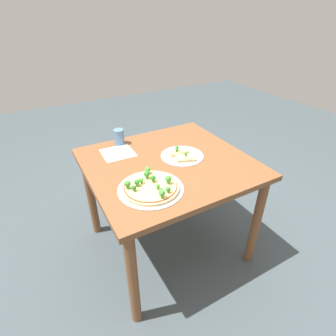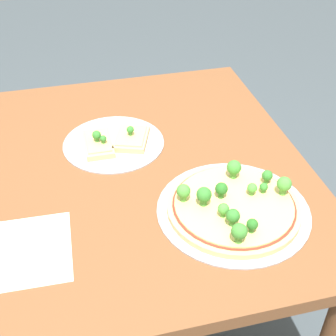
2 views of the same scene
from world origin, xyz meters
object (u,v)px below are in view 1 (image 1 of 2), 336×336
at_px(dining_table, 168,175).
at_px(pizza_tray_slice, 182,155).
at_px(drinking_cup, 119,137).
at_px(pizza_tray_whole, 151,187).

bearing_deg(dining_table, pizza_tray_slice, -172.66).
bearing_deg(drinking_cup, dining_table, 115.40).
distance_m(pizza_tray_whole, drinking_cup, 0.61).
height_order(pizza_tray_whole, pizza_tray_slice, pizza_tray_whole).
distance_m(pizza_tray_slice, drinking_cup, 0.48).
xyz_separation_m(dining_table, pizza_tray_slice, (-0.11, -0.01, 0.11)).
relative_size(pizza_tray_whole, pizza_tray_slice, 1.27).
bearing_deg(dining_table, pizza_tray_whole, 43.18).
distance_m(dining_table, pizza_tray_whole, 0.34).
xyz_separation_m(dining_table, drinking_cup, (0.18, -0.39, 0.16)).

